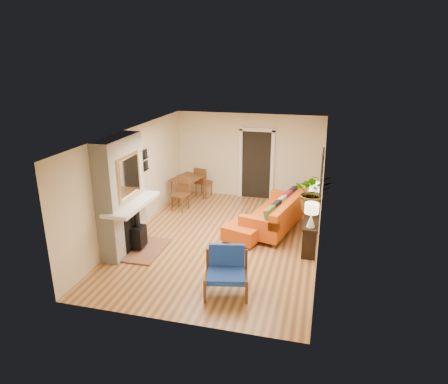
{
  "coord_description": "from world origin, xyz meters",
  "views": [
    {
      "loc": [
        2.22,
        -8.48,
        4.22
      ],
      "look_at": [
        0.0,
        0.2,
        1.15
      ],
      "focal_mm": 32.0,
      "sensor_mm": 36.0,
      "label": 1
    }
  ],
  "objects_px": {
    "sofa": "(278,214)",
    "lamp_near": "(311,212)",
    "lamp_far": "(314,191)",
    "houseplant": "(313,192)",
    "blue_chair": "(226,268)",
    "ottoman": "(244,232)",
    "dining_table": "(190,183)",
    "console_table": "(311,220)"
  },
  "relations": [
    {
      "from": "lamp_far",
      "to": "sofa",
      "type": "bearing_deg",
      "value": -172.16
    },
    {
      "from": "lamp_far",
      "to": "console_table",
      "type": "bearing_deg",
      "value": -90.0
    },
    {
      "from": "dining_table",
      "to": "sofa",
      "type": "bearing_deg",
      "value": -24.74
    },
    {
      "from": "dining_table",
      "to": "console_table",
      "type": "height_order",
      "value": "dining_table"
    },
    {
      "from": "blue_chair",
      "to": "lamp_near",
      "type": "height_order",
      "value": "lamp_near"
    },
    {
      "from": "console_table",
      "to": "lamp_near",
      "type": "height_order",
      "value": "lamp_near"
    },
    {
      "from": "console_table",
      "to": "lamp_far",
      "type": "xyz_separation_m",
      "value": [
        0.0,
        0.75,
        0.49
      ]
    },
    {
      "from": "blue_chair",
      "to": "ottoman",
      "type": "bearing_deg",
      "value": 93.0
    },
    {
      "from": "ottoman",
      "to": "lamp_near",
      "type": "xyz_separation_m",
      "value": [
        1.55,
        -0.44,
        0.83
      ]
    },
    {
      "from": "houseplant",
      "to": "console_table",
      "type": "bearing_deg",
      "value": -87.58
    },
    {
      "from": "console_table",
      "to": "ottoman",
      "type": "bearing_deg",
      "value": -169.84
    },
    {
      "from": "sofa",
      "to": "console_table",
      "type": "xyz_separation_m",
      "value": [
        0.86,
        -0.63,
        0.18
      ]
    },
    {
      "from": "lamp_far",
      "to": "lamp_near",
      "type": "bearing_deg",
      "value": -90.0
    },
    {
      "from": "ottoman",
      "to": "blue_chair",
      "type": "distance_m",
      "value": 2.15
    },
    {
      "from": "ottoman",
      "to": "console_table",
      "type": "xyz_separation_m",
      "value": [
        1.55,
        0.28,
        0.34
      ]
    },
    {
      "from": "sofa",
      "to": "console_table",
      "type": "distance_m",
      "value": 1.08
    },
    {
      "from": "lamp_far",
      "to": "houseplant",
      "type": "xyz_separation_m",
      "value": [
        -0.01,
        -0.51,
        0.14
      ]
    },
    {
      "from": "sofa",
      "to": "console_table",
      "type": "relative_size",
      "value": 1.32
    },
    {
      "from": "console_table",
      "to": "houseplant",
      "type": "distance_m",
      "value": 0.66
    },
    {
      "from": "lamp_far",
      "to": "houseplant",
      "type": "bearing_deg",
      "value": -91.13
    },
    {
      "from": "ottoman",
      "to": "lamp_far",
      "type": "bearing_deg",
      "value": 33.41
    },
    {
      "from": "dining_table",
      "to": "console_table",
      "type": "xyz_separation_m",
      "value": [
        3.64,
        -1.91,
        -0.05
      ]
    },
    {
      "from": "sofa",
      "to": "houseplant",
      "type": "xyz_separation_m",
      "value": [
        0.85,
        -0.39,
        0.8
      ]
    },
    {
      "from": "ottoman",
      "to": "dining_table",
      "type": "height_order",
      "value": "dining_table"
    },
    {
      "from": "ottoman",
      "to": "blue_chair",
      "type": "xyz_separation_m",
      "value": [
        0.11,
        -2.14,
        0.21
      ]
    },
    {
      "from": "blue_chair",
      "to": "dining_table",
      "type": "distance_m",
      "value": 4.86
    },
    {
      "from": "lamp_far",
      "to": "houseplant",
      "type": "distance_m",
      "value": 0.53
    },
    {
      "from": "blue_chair",
      "to": "console_table",
      "type": "distance_m",
      "value": 2.82
    },
    {
      "from": "ottoman",
      "to": "houseplant",
      "type": "height_order",
      "value": "houseplant"
    },
    {
      "from": "sofa",
      "to": "lamp_near",
      "type": "relative_size",
      "value": 4.51
    },
    {
      "from": "blue_chair",
      "to": "houseplant",
      "type": "relative_size",
      "value": 1.0
    },
    {
      "from": "console_table",
      "to": "lamp_near",
      "type": "bearing_deg",
      "value": -90.0
    },
    {
      "from": "houseplant",
      "to": "blue_chair",
      "type": "bearing_deg",
      "value": -118.32
    },
    {
      "from": "sofa",
      "to": "houseplant",
      "type": "height_order",
      "value": "houseplant"
    },
    {
      "from": "dining_table",
      "to": "console_table",
      "type": "bearing_deg",
      "value": -27.69
    },
    {
      "from": "lamp_near",
      "to": "console_table",
      "type": "bearing_deg",
      "value": 90.0
    },
    {
      "from": "sofa",
      "to": "ottoman",
      "type": "relative_size",
      "value": 2.41
    },
    {
      "from": "dining_table",
      "to": "lamp_near",
      "type": "bearing_deg",
      "value": -35.85
    },
    {
      "from": "ottoman",
      "to": "console_table",
      "type": "bearing_deg",
      "value": 10.16
    },
    {
      "from": "blue_chair",
      "to": "dining_table",
      "type": "height_order",
      "value": "dining_table"
    },
    {
      "from": "blue_chair",
      "to": "console_table",
      "type": "xyz_separation_m",
      "value": [
        1.44,
        2.42,
        0.13
      ]
    },
    {
      "from": "console_table",
      "to": "sofa",
      "type": "bearing_deg",
      "value": 143.74
    }
  ]
}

